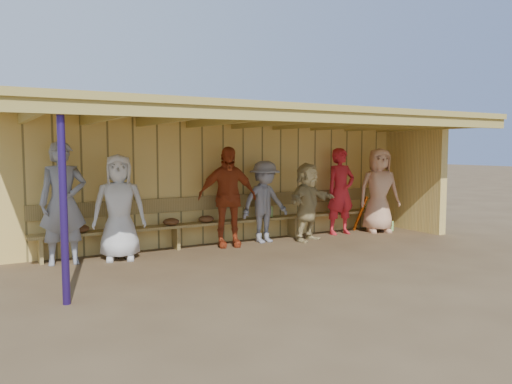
# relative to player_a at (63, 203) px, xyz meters

# --- Properties ---
(ground) EXTENTS (90.00, 90.00, 0.00)m
(ground) POSITION_rel_player_a_xyz_m (3.27, -0.81, -0.98)
(ground) COLOR brown
(ground) RESTS_ON ground
(player_a) EXTENTS (0.77, 0.55, 1.97)m
(player_a) POSITION_rel_player_a_xyz_m (0.00, 0.00, 0.00)
(player_a) COLOR gray
(player_a) RESTS_ON ground
(player_b) EXTENTS (0.97, 0.76, 1.75)m
(player_b) POSITION_rel_player_a_xyz_m (0.85, -0.13, -0.11)
(player_b) COLOR silver
(player_b) RESTS_ON ground
(player_d) EXTENTS (1.18, 0.71, 1.88)m
(player_d) POSITION_rel_player_a_xyz_m (2.91, 0.00, -0.04)
(player_d) COLOR #AF3F1C
(player_d) RESTS_ON ground
(player_e) EXTENTS (1.08, 0.68, 1.60)m
(player_e) POSITION_rel_player_a_xyz_m (3.73, 0.00, -0.18)
(player_e) COLOR gray
(player_e) RESTS_ON ground
(player_f) EXTENTS (1.52, 0.97, 1.57)m
(player_f) POSITION_rel_player_a_xyz_m (4.57, -0.27, -0.20)
(player_f) COLOR tan
(player_f) RESTS_ON ground
(player_g) EXTENTS (0.70, 0.49, 1.85)m
(player_g) POSITION_rel_player_a_xyz_m (5.64, 0.00, -0.06)
(player_g) COLOR red
(player_g) RESTS_ON ground
(player_h) EXTENTS (1.06, 0.88, 1.85)m
(player_h) POSITION_rel_player_a_xyz_m (6.54, -0.21, -0.06)
(player_h) COLOR #DFA57D
(player_h) RESTS_ON ground
(dugout_structure) EXTENTS (8.80, 3.20, 2.50)m
(dugout_structure) POSITION_rel_player_a_xyz_m (3.66, -0.12, 0.71)
(dugout_structure) COLOR #E5C162
(dugout_structure) RESTS_ON ground
(bench) EXTENTS (7.60, 0.34, 0.93)m
(bench) POSITION_rel_player_a_xyz_m (3.27, 0.31, -0.46)
(bench) COLOR #9F8344
(bench) RESTS_ON ground
(dugout_equipment) EXTENTS (6.82, 0.62, 0.80)m
(dugout_equipment) POSITION_rel_player_a_xyz_m (2.43, 0.18, -0.49)
(dugout_equipment) COLOR orange
(dugout_equipment) RESTS_ON ground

